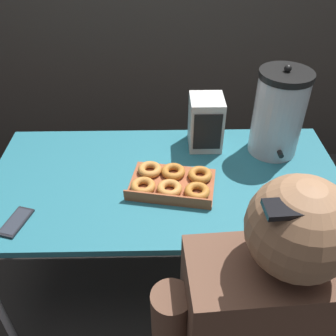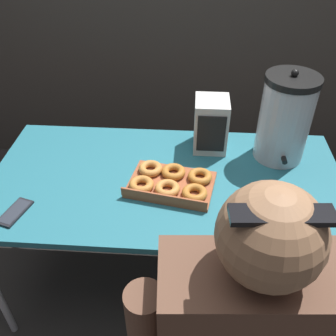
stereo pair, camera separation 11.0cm
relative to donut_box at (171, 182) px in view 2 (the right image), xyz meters
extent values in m
plane|color=#2D2B28|center=(-0.02, 0.05, -0.74)|extent=(12.00, 12.00, 0.00)
cube|color=#236675|center=(-0.02, 0.05, -0.04)|extent=(1.54, 0.79, 0.03)
cylinder|color=#ADADB2|center=(0.70, -0.30, -0.39)|extent=(0.03, 0.03, 0.69)
cylinder|color=#ADADB2|center=(-0.75, 0.40, -0.39)|extent=(0.03, 0.03, 0.69)
cylinder|color=#ADADB2|center=(0.70, 0.40, -0.39)|extent=(0.03, 0.03, 0.69)
cube|color=brown|center=(0.00, 0.00, -0.01)|extent=(0.39, 0.30, 0.02)
cube|color=brown|center=(-0.02, -0.11, 0.01)|extent=(0.35, 0.07, 0.04)
torus|color=#B77432|center=(-0.12, -0.03, 0.01)|extent=(0.15, 0.15, 0.03)
torus|color=#BE7C3A|center=(-0.01, -0.05, 0.01)|extent=(0.15, 0.15, 0.03)
torus|color=#AB6927|center=(0.10, -0.07, 0.01)|extent=(0.12, 0.12, 0.03)
torus|color=#BE7C39|center=(-0.09, 0.08, 0.01)|extent=(0.12, 0.12, 0.03)
torus|color=#AC6A27|center=(0.01, 0.06, 0.01)|extent=(0.14, 0.14, 0.03)
torus|color=#AC6A28|center=(0.12, 0.04, 0.01)|extent=(0.14, 0.14, 0.03)
cylinder|color=#B7B7BC|center=(0.48, 0.26, 0.16)|extent=(0.22, 0.22, 0.37)
cylinder|color=black|center=(0.48, 0.26, 0.36)|extent=(0.23, 0.23, 0.03)
sphere|color=black|center=(0.48, 0.26, 0.39)|extent=(0.03, 0.03, 0.03)
cylinder|color=black|center=(0.48, 0.14, 0.04)|extent=(0.02, 0.06, 0.02)
cube|color=black|center=(-0.60, -0.20, -0.02)|extent=(0.11, 0.16, 0.01)
cube|color=#2D333D|center=(-0.60, -0.20, -0.01)|extent=(0.09, 0.14, 0.00)
cube|color=silver|center=(0.17, 0.31, 0.10)|extent=(0.15, 0.16, 0.25)
cube|color=black|center=(0.17, 0.22, 0.10)|extent=(0.13, 0.01, 0.18)
sphere|color=#8E6647|center=(0.24, -0.67, 0.44)|extent=(0.23, 0.23, 0.23)
cube|color=black|center=(0.24, -0.70, 0.53)|extent=(0.20, 0.06, 0.01)
camera|label=1|loc=(-0.04, -1.20, 1.02)|focal=40.00mm
camera|label=2|loc=(0.07, -1.19, 1.02)|focal=40.00mm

